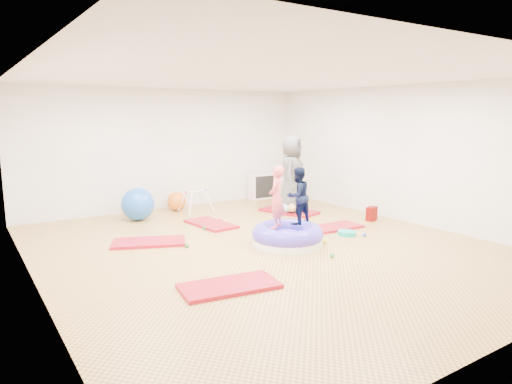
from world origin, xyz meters
TOP-DOWN VIEW (x-y plane):
  - room at (0.00, 0.00)m, footprint 7.01×8.01m
  - gym_mat_front_left at (-1.43, -1.25)m, footprint 1.34×0.81m
  - gym_mat_mid_left at (-1.57, 1.29)m, footprint 1.38×1.05m
  - gym_mat_center_back at (-0.04, 1.89)m, footprint 0.70×1.22m
  - gym_mat_right at (1.87, 0.33)m, footprint 1.10×0.58m
  - gym_mat_rear_right at (2.02, 1.99)m, footprint 1.01×1.42m
  - inflatable_cushion at (0.39, -0.08)m, footprint 1.22×1.22m
  - child_pink at (0.22, -0.00)m, footprint 0.46×0.43m
  - child_navy at (0.69, 0.02)m, footprint 0.53×0.44m
  - adult_caregiver at (2.02, 1.92)m, footprint 0.97×0.95m
  - infant at (1.83, 1.79)m, footprint 0.38×0.38m
  - ball_pit_balls at (0.38, 0.35)m, footprint 3.08×3.64m
  - exercise_ball_blue at (-1.11, 3.13)m, footprint 0.70×0.70m
  - exercise_ball_orange at (-0.03, 3.59)m, footprint 0.44×0.44m
  - infant_play_gym at (0.25, 3.15)m, footprint 0.66×0.62m
  - cube_shelf at (2.48, 3.79)m, footprint 0.67×0.33m
  - balance_disc at (1.70, -0.18)m, footprint 0.33×0.33m
  - backpack at (2.97, 0.39)m, footprint 0.29×0.23m
  - yellow_toy at (-1.44, -1.23)m, footprint 0.21×0.21m

SIDE VIEW (x-z plane):
  - yellow_toy at x=-1.44m, z-range 0.00..0.03m
  - gym_mat_right at x=1.87m, z-range 0.00..0.04m
  - gym_mat_center_back at x=-0.04m, z-range 0.00..0.05m
  - gym_mat_mid_left at x=-1.57m, z-range 0.00..0.05m
  - gym_mat_front_left at x=-1.43m, z-range 0.00..0.05m
  - gym_mat_rear_right at x=2.02m, z-range 0.00..0.05m
  - ball_pit_balls at x=0.38m, z-range 0.00..0.07m
  - balance_disc at x=1.70m, z-range 0.00..0.07m
  - backpack at x=2.97m, z-range 0.00..0.29m
  - inflatable_cushion at x=0.39m, z-range -0.04..0.34m
  - infant at x=1.83m, z-range 0.06..0.28m
  - exercise_ball_orange at x=-0.03m, z-range 0.00..0.44m
  - cube_shelf at x=2.48m, z-range 0.00..0.67m
  - infant_play_gym at x=0.25m, z-range 0.08..0.59m
  - exercise_ball_blue at x=-1.11m, z-range 0.00..0.70m
  - child_navy at x=0.69m, z-range 0.35..1.36m
  - child_pink at x=0.22m, z-range 0.35..1.41m
  - adult_caregiver at x=2.02m, z-range 0.05..1.74m
  - room at x=0.00m, z-range 0.00..2.80m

